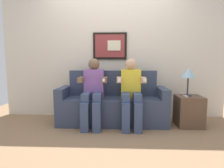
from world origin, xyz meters
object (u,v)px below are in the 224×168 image
side_table_right (189,111)px  spare_remote_on_table (186,96)px  person_on_right (131,90)px  couch (112,105)px  person_on_left (93,90)px  table_lamp (188,74)px

side_table_right → spare_remote_on_table: bearing=-147.4°
person_on_right → couch: bearing=151.5°
person_on_right → spare_remote_on_table: person_on_right is taller
person_on_left → spare_remote_on_table: 1.49m
person_on_right → table_lamp: bearing=5.5°
couch → spare_remote_on_table: size_ratio=14.03×
person_on_left → side_table_right: (1.57, 0.06, -0.36)m
couch → person_on_left: 0.46m
table_lamp → person_on_left: bearing=-176.7°
person_on_left → table_lamp: person_on_left is taller
person_on_right → table_lamp: size_ratio=2.41×
side_table_right → table_lamp: (-0.02, 0.03, 0.61)m
person_on_left → table_lamp: size_ratio=2.41×
person_on_left → table_lamp: 1.57m
couch → person_on_right: 0.46m
person_on_left → side_table_right: 1.61m
person_on_left → side_table_right: size_ratio=2.22×
person_on_right → side_table_right: (0.95, 0.06, -0.36)m
couch → side_table_right: bearing=-4.8°
couch → person_on_left: size_ratio=1.64×
person_on_left → person_on_right: same height
person_on_right → side_table_right: person_on_right is taller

